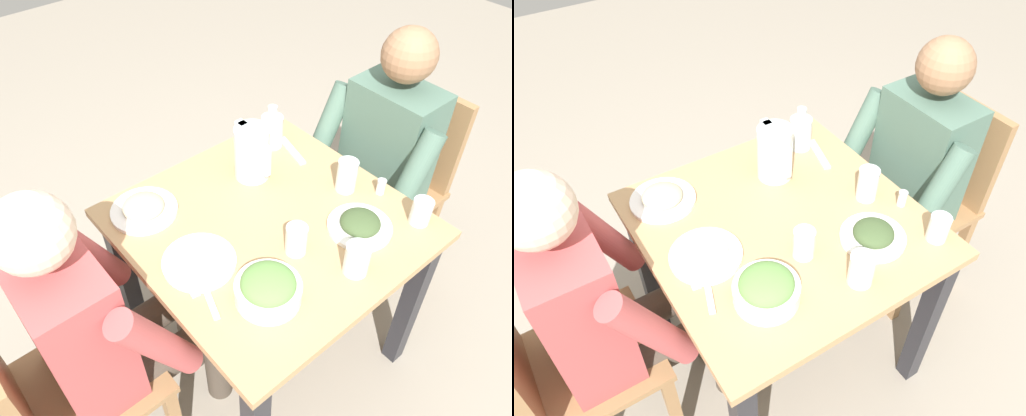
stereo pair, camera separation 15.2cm
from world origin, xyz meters
The scene contains 20 objects.
ground_plane centered at (0.00, 0.00, 0.00)m, with size 8.00×8.00×0.00m, color gray.
dining_table centered at (0.00, 0.00, 0.61)m, with size 0.84×0.84×0.74m.
chair_near centered at (-0.06, -0.75, 0.50)m, with size 0.40×0.40×0.88m.
chair_far centered at (-0.03, 0.75, 0.50)m, with size 0.40×0.40×0.88m.
diner_near centered at (-0.06, -0.55, 0.64)m, with size 0.48×0.53×1.17m.
diner_far centered at (-0.03, 0.55, 0.64)m, with size 0.48×0.53×1.17m.
water_pitcher centered at (-0.21, 0.10, 0.84)m, with size 0.16×0.12×0.19m.
salad_bowl centered at (0.22, -0.20, 0.78)m, with size 0.18×0.18×0.09m.
plate_dolmas centered at (0.21, 0.19, 0.76)m, with size 0.20×0.20×0.05m.
plate_yoghurt centered at (0.00, -0.27, 0.76)m, with size 0.22×0.22×0.05m.
plate_beans centered at (-0.29, -0.28, 0.76)m, with size 0.21×0.21×0.05m.
water_glass_by_pitcher centered at (0.31, 0.36, 0.78)m, with size 0.06×0.06×0.09m, color silver.
water_glass_near_left centered at (0.05, 0.30, 0.80)m, with size 0.07×0.07×0.11m, color silver.
water_glass_far_right centered at (0.15, -0.02, 0.79)m, with size 0.06×0.06×0.10m, color silver.
water_glass_center centered at (0.31, 0.05, 0.79)m, with size 0.07×0.07×0.10m, color silver.
oil_carafe centered at (-0.29, 0.27, 0.80)m, with size 0.08×0.08×0.16m.
salt_shaker centered at (0.14, 0.37, 0.77)m, with size 0.03×0.03×0.05m.
fork_near centered at (0.01, -0.33, 0.74)m, with size 0.17×0.03×0.01m, color silver.
knife_near centered at (0.10, -0.32, 0.74)m, with size 0.18×0.02×0.01m, color silver.
fork_far centered at (-0.21, 0.30, 0.74)m, with size 0.17×0.03×0.01m, color silver.
Camera 2 is at (0.90, -0.62, 1.86)m, focal length 34.95 mm.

